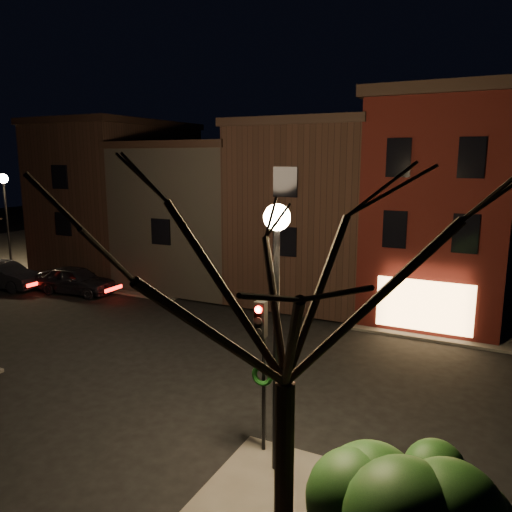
{
  "coord_description": "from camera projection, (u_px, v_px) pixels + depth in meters",
  "views": [
    {
      "loc": [
        10.69,
        -16.06,
        7.57
      ],
      "look_at": [
        0.7,
        4.0,
        3.2
      ],
      "focal_mm": 35.0,
      "sensor_mm": 36.0,
      "label": 1
    }
  ],
  "objects": [
    {
      "name": "sidewalk_far_left",
      "position": [
        134.0,
        241.0,
        46.55
      ],
      "size": [
        30.0,
        30.0,
        0.12
      ],
      "primitive_type": "cube",
      "color": "#2D2B28",
      "rests_on": "ground"
    },
    {
      "name": "row_building_a",
      "position": [
        320.0,
        209.0,
        27.88
      ],
      "size": [
        7.3,
        10.3,
        9.4
      ],
      "color": "black",
      "rests_on": "ground"
    },
    {
      "name": "row_building_c",
      "position": [
        120.0,
        196.0,
        34.18
      ],
      "size": [
        7.3,
        10.3,
        9.9
      ],
      "color": "black",
      "rests_on": "ground"
    },
    {
      "name": "parked_car_a",
      "position": [
        76.0,
        280.0,
        28.42
      ],
      "size": [
        4.8,
        2.29,
        1.58
      ],
      "primitive_type": "imported",
      "rotation": [
        0.0,
        0.0,
        1.66
      ],
      "color": "black",
      "rests_on": "ground"
    },
    {
      "name": "bare_tree_right",
      "position": [
        287.0,
        246.0,
        8.31
      ],
      "size": [
        6.4,
        6.4,
        8.5
      ],
      "color": "black",
      "rests_on": "sidewalk_near_right"
    },
    {
      "name": "street_lamp_near",
      "position": [
        277.0,
        267.0,
        11.26
      ],
      "size": [
        0.6,
        0.6,
        6.48
      ],
      "color": "black",
      "rests_on": "sidewalk_near_right"
    },
    {
      "name": "traffic_signal",
      "position": [
        262.0,
        353.0,
        12.41
      ],
      "size": [
        0.58,
        0.38,
        4.05
      ],
      "color": "black",
      "rests_on": "sidewalk_near_right"
    },
    {
      "name": "corner_building",
      "position": [
        442.0,
        205.0,
        24.03
      ],
      "size": [
        6.5,
        8.5,
        10.5
      ],
      "color": "#410E0B",
      "rests_on": "ground"
    },
    {
      "name": "street_lamp_far",
      "position": [
        5.0,
        196.0,
        33.01
      ],
      "size": [
        0.6,
        0.6,
        6.48
      ],
      "color": "black",
      "rests_on": "sidewalk_far_left"
    },
    {
      "name": "parked_car_b",
      "position": [
        4.0,
        275.0,
        29.53
      ],
      "size": [
        4.9,
        2.1,
        1.57
      ],
      "primitive_type": "imported",
      "rotation": [
        0.0,
        0.0,
        1.66
      ],
      "color": "black",
      "rests_on": "ground"
    },
    {
      "name": "row_building_b",
      "position": [
        210.0,
        212.0,
        31.15
      ],
      "size": [
        7.8,
        10.3,
        8.4
      ],
      "color": "black",
      "rests_on": "ground"
    },
    {
      "name": "ground",
      "position": [
        197.0,
        349.0,
        20.24
      ],
      "size": [
        120.0,
        120.0,
        0.0
      ],
      "primitive_type": "plane",
      "color": "black",
      "rests_on": "ground"
    }
  ]
}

